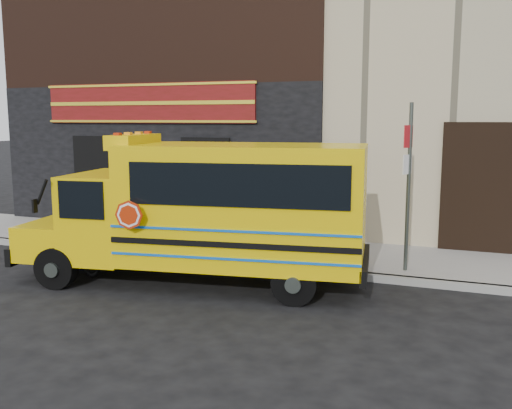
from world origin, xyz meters
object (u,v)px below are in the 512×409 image
at_px(cyclist, 68,229).
at_px(school_bus, 212,208).
at_px(sign_pole, 408,184).
at_px(bicycle, 73,246).

bearing_deg(cyclist, school_bus, -71.85).
relative_size(sign_pole, cyclist, 1.89).
bearing_deg(bicycle, cyclist, 142.16).
relative_size(bicycle, cyclist, 1.00).
relative_size(school_bus, bicycle, 3.78).
bearing_deg(school_bus, cyclist, -173.54).
bearing_deg(school_bus, sign_pole, 27.21).
height_order(bicycle, cyclist, cyclist).
distance_m(bicycle, cyclist, 0.39).
bearing_deg(sign_pole, cyclist, -162.05).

